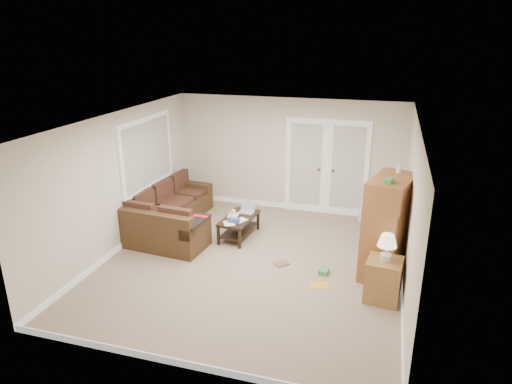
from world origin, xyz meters
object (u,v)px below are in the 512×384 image
(coffee_table, at_px, (239,226))
(tv_armoire, at_px, (388,227))
(sectional_sofa, at_px, (168,217))
(side_cabinet, at_px, (384,276))

(coffee_table, distance_m, tv_armoire, 2.91)
(sectional_sofa, height_order, tv_armoire, tv_armoire)
(sectional_sofa, relative_size, coffee_table, 2.51)
(coffee_table, distance_m, side_cabinet, 3.15)
(coffee_table, height_order, tv_armoire, tv_armoire)
(coffee_table, height_order, side_cabinet, side_cabinet)
(side_cabinet, bearing_deg, coffee_table, 157.72)
(tv_armoire, bearing_deg, sectional_sofa, -171.93)
(coffee_table, bearing_deg, tv_armoire, -9.25)
(tv_armoire, xyz_separation_m, side_cabinet, (0.00, -0.81, -0.46))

